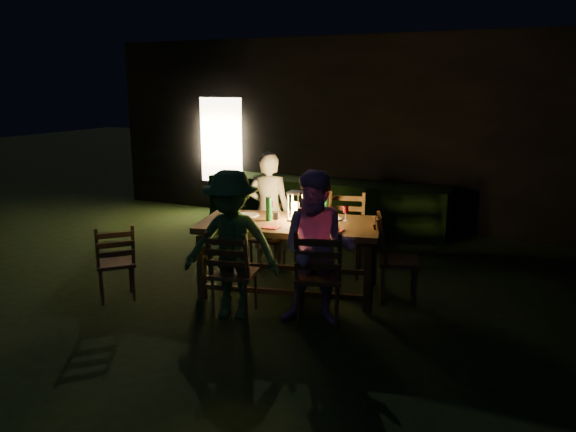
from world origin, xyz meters
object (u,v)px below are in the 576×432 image
at_px(chair_far_right, 344,250).
at_px(bottle_bucket_b, 325,214).
at_px(chair_spare, 116,275).
at_px(chair_end, 397,274).
at_px(person_opp_right, 318,249).
at_px(chair_near_right, 318,292).
at_px(person_house_side, 269,211).
at_px(bottle_table, 269,209).
at_px(person_opp_left, 232,245).
at_px(ice_bucket, 320,218).
at_px(chair_near_left, 234,288).
at_px(chair_far_left, 268,249).
at_px(lantern, 295,208).
at_px(dining_table, 290,229).
at_px(bottle_bucket_a, 316,214).
at_px(side_table, 320,232).

xyz_separation_m(chair_far_right, bottle_bucket_b, (-0.23, -0.08, 0.47)).
xyz_separation_m(chair_far_right, chair_spare, (-2.06, -1.91, -0.04)).
distance_m(chair_end, person_opp_right, 1.23).
height_order(chair_near_right, person_house_side, person_house_side).
bearing_deg(bottle_table, person_house_side, 117.00).
bearing_deg(bottle_bucket_b, person_opp_right, -71.52).
relative_size(person_opp_left, ice_bucket, 5.21).
xyz_separation_m(chair_near_left, chair_far_right, (0.62, 1.73, 0.02)).
height_order(chair_far_left, chair_far_right, chair_far_right).
xyz_separation_m(chair_far_left, chair_spare, (-1.09, -1.68, 0.00)).
distance_m(chair_end, lantern, 1.37).
relative_size(chair_near_right, person_opp_right, 0.66).
xyz_separation_m(dining_table, bottle_bucket_a, (0.03, 0.72, 0.02)).
bearing_deg(person_house_side, person_opp_right, 118.76).
xyz_separation_m(chair_near_left, chair_far_left, (-0.35, 1.50, -0.02)).
height_order(person_opp_right, bottle_bucket_a, person_opp_right).
bearing_deg(chair_far_left, person_opp_right, 127.45).
relative_size(chair_near_right, lantern, 3.00).
distance_m(chair_far_left, person_house_side, 0.50).
height_order(chair_far_right, side_table, chair_far_right).
bearing_deg(person_opp_right, chair_near_left, 176.85).
xyz_separation_m(person_opp_right, lantern, (-0.59, 0.75, 0.22)).
xyz_separation_m(dining_table, chair_near_left, (-0.26, -0.85, -0.47)).
height_order(chair_far_right, person_house_side, person_house_side).
bearing_deg(ice_bucket, person_opp_right, -69.30).
bearing_deg(bottle_bucket_b, chair_near_right, -71.29).
distance_m(dining_table, person_opp_left, 0.94).
relative_size(person_opp_left, bottle_table, 5.58).
relative_size(chair_far_left, bottle_bucket_a, 2.91).
xyz_separation_m(chair_far_right, chair_end, (0.84, -0.60, -0.02)).
relative_size(side_table, bottle_bucket_a, 1.98).
xyz_separation_m(chair_near_right, lantern, (-0.58, 0.71, 0.69)).
bearing_deg(ice_bucket, chair_near_left, -101.91).
distance_m(dining_table, person_house_side, 0.94).
relative_size(chair_near_left, chair_spare, 1.06).
relative_size(chair_end, chair_spare, 1.09).
bearing_deg(chair_spare, person_house_side, 11.67).
height_order(ice_bucket, bottle_bucket_a, bottle_bucket_a).
relative_size(chair_far_left, side_table, 1.47).
relative_size(person_opp_right, ice_bucket, 5.29).
height_order(dining_table, side_table, dining_table).
distance_m(chair_far_right, bottle_bucket_a, 0.60).
xyz_separation_m(chair_far_right, side_table, (-0.28, -0.12, 0.23)).
bearing_deg(bottle_table, person_opp_right, -36.22).
xyz_separation_m(chair_far_right, person_opp_left, (-0.61, -1.78, 0.46)).
relative_size(chair_spare, person_opp_left, 0.60).
bearing_deg(chair_near_right, chair_near_left, 174.97).
bearing_deg(chair_end, person_opp_left, -66.31).
bearing_deg(lantern, bottle_bucket_b, 82.97).
relative_size(person_house_side, bottle_bucket_b, 4.87).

